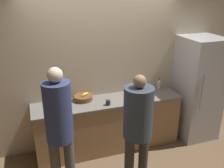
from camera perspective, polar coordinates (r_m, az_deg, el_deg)
ground_plane at (r=4.26m, az=0.60°, el=-16.41°), size 14.00×14.00×0.00m
wall_back at (r=4.16m, az=-2.12°, el=3.01°), size 5.20×0.06×2.60m
counter at (r=4.27m, az=-0.87°, el=-9.06°), size 2.43×0.59×0.89m
refrigerator at (r=4.71m, az=18.94°, el=-0.91°), size 0.66×0.73×1.83m
person_left at (r=3.11m, az=-11.96°, el=-9.20°), size 0.33×0.33×1.79m
person_center at (r=3.25m, az=5.94°, el=-8.70°), size 0.38×0.38×1.63m
fruit_bowl at (r=4.06m, az=-6.60°, el=-3.12°), size 0.30×0.30×0.12m
utensil_crock at (r=4.25m, az=5.82°, el=-1.58°), size 0.11×0.11×0.28m
bottle_dark at (r=3.75m, az=-12.09°, el=-4.86°), size 0.05×0.05×0.22m
bottle_clear at (r=4.54m, az=10.68°, el=-0.12°), size 0.06×0.06×0.20m
cup_black at (r=3.87m, az=-0.91°, el=-4.27°), size 0.07×0.07×0.08m
potted_plant at (r=3.95m, az=-11.14°, el=-2.92°), size 0.14×0.14×0.21m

